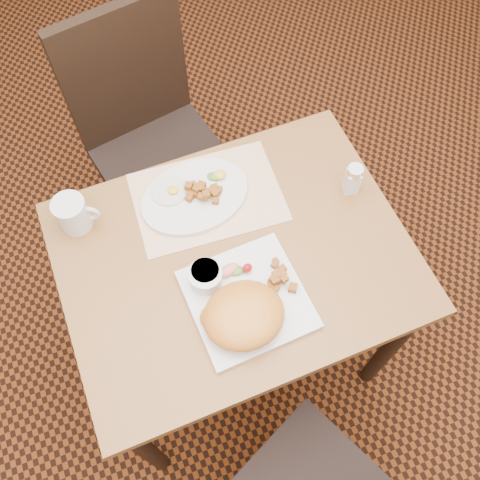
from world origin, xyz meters
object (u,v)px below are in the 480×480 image
table (235,272)px  salt_shaker (353,179)px  chair_far (150,132)px  plate_square (247,299)px  plate_oval (195,196)px  coffee_mug (73,214)px

table → salt_shaker: size_ratio=9.00×
chair_far → plate_square: size_ratio=3.46×
chair_far → salt_shaker: chair_far is taller
plate_square → salt_shaker: bearing=27.0°
table → plate_oval: bearing=100.4°
table → plate_square: 0.18m
table → plate_square: bearing=-98.5°
chair_far → plate_oval: chair_far is taller
chair_far → plate_oval: 0.50m
chair_far → plate_oval: size_ratio=3.19×
plate_square → plate_oval: size_ratio=0.92×
chair_far → coffee_mug: 0.56m
chair_far → salt_shaker: (0.43, -0.58, 0.26)m
plate_square → coffee_mug: 0.51m
chair_far → plate_square: (0.04, -0.78, 0.22)m
chair_far → salt_shaker: bearing=116.3°
plate_oval → chair_far: bearing=92.9°
table → coffee_mug: coffee_mug is taller
chair_far → salt_shaker: 0.77m
table → plate_oval: plate_oval is taller
coffee_mug → table: bearing=-34.8°
chair_far → coffee_mug: (-0.30, -0.40, 0.26)m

